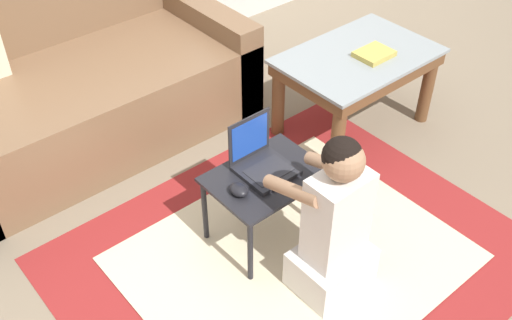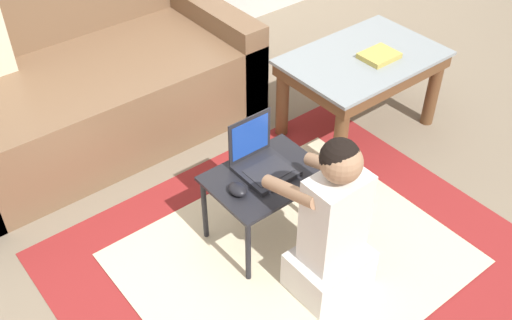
{
  "view_description": "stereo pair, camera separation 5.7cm",
  "coord_description": "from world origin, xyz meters",
  "px_view_note": "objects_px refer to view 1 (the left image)",
  "views": [
    {
      "loc": [
        -1.23,
        -1.44,
        2.03
      ],
      "look_at": [
        0.01,
        0.03,
        0.42
      ],
      "focal_mm": 42.0,
      "sensor_mm": 36.0,
      "label": 1
    },
    {
      "loc": [
        -1.19,
        -1.48,
        2.03
      ],
      "look_at": [
        0.01,
        0.03,
        0.42
      ],
      "focal_mm": 42.0,
      "sensor_mm": 36.0,
      "label": 2
    }
  ],
  "objects_px": {
    "coffee_table": "(357,68)",
    "book_on_table": "(374,54)",
    "computer_mouse": "(239,190)",
    "person_seated": "(334,226)",
    "laptop_desk": "(266,184)",
    "laptop": "(262,162)",
    "couch": "(77,83)"
  },
  "relations": [
    {
      "from": "coffee_table",
      "to": "book_on_table",
      "type": "bearing_deg",
      "value": -54.96
    },
    {
      "from": "computer_mouse",
      "to": "person_seated",
      "type": "bearing_deg",
      "value": -63.09
    },
    {
      "from": "coffee_table",
      "to": "person_seated",
      "type": "bearing_deg",
      "value": -141.86
    },
    {
      "from": "laptop_desk",
      "to": "laptop",
      "type": "distance_m",
      "value": 0.1
    },
    {
      "from": "laptop_desk",
      "to": "computer_mouse",
      "type": "relative_size",
      "value": 5.4
    },
    {
      "from": "couch",
      "to": "laptop",
      "type": "height_order",
      "value": "couch"
    },
    {
      "from": "computer_mouse",
      "to": "book_on_table",
      "type": "bearing_deg",
      "value": 13.75
    },
    {
      "from": "laptop",
      "to": "computer_mouse",
      "type": "xyz_separation_m",
      "value": [
        -0.17,
        -0.06,
        -0.02
      ]
    },
    {
      "from": "laptop_desk",
      "to": "book_on_table",
      "type": "relative_size",
      "value": 2.6
    },
    {
      "from": "couch",
      "to": "laptop",
      "type": "distance_m",
      "value": 1.26
    },
    {
      "from": "person_seated",
      "to": "computer_mouse",
      "type": "bearing_deg",
      "value": 116.91
    },
    {
      "from": "laptop",
      "to": "couch",
      "type": "bearing_deg",
      "value": 101.41
    },
    {
      "from": "laptop",
      "to": "computer_mouse",
      "type": "height_order",
      "value": "laptop"
    },
    {
      "from": "couch",
      "to": "laptop_desk",
      "type": "bearing_deg",
      "value": -79.49
    },
    {
      "from": "person_seated",
      "to": "couch",
      "type": "bearing_deg",
      "value": 99.01
    },
    {
      "from": "coffee_table",
      "to": "laptop",
      "type": "bearing_deg",
      "value": -162.78
    },
    {
      "from": "laptop_desk",
      "to": "coffee_table",
      "type": "bearing_deg",
      "value": 19.47
    },
    {
      "from": "laptop",
      "to": "book_on_table",
      "type": "relative_size",
      "value": 1.22
    },
    {
      "from": "coffee_table",
      "to": "computer_mouse",
      "type": "distance_m",
      "value": 1.13
    },
    {
      "from": "couch",
      "to": "laptop_desk",
      "type": "relative_size",
      "value": 3.52
    },
    {
      "from": "computer_mouse",
      "to": "person_seated",
      "type": "relative_size",
      "value": 0.12
    },
    {
      "from": "couch",
      "to": "computer_mouse",
      "type": "distance_m",
      "value": 1.29
    },
    {
      "from": "couch",
      "to": "laptop_desk",
      "type": "distance_m",
      "value": 1.3
    },
    {
      "from": "person_seated",
      "to": "book_on_table",
      "type": "bearing_deg",
      "value": 34.24
    },
    {
      "from": "book_on_table",
      "to": "coffee_table",
      "type": "bearing_deg",
      "value": 125.04
    },
    {
      "from": "laptop",
      "to": "person_seated",
      "type": "relative_size",
      "value": 0.3
    },
    {
      "from": "couch",
      "to": "laptop",
      "type": "relative_size",
      "value": 7.5
    },
    {
      "from": "computer_mouse",
      "to": "person_seated",
      "type": "distance_m",
      "value": 0.41
    },
    {
      "from": "laptop",
      "to": "book_on_table",
      "type": "bearing_deg",
      "value": 12.89
    },
    {
      "from": "coffee_table",
      "to": "person_seated",
      "type": "height_order",
      "value": "person_seated"
    },
    {
      "from": "coffee_table",
      "to": "book_on_table",
      "type": "height_order",
      "value": "book_on_table"
    },
    {
      "from": "laptop_desk",
      "to": "computer_mouse",
      "type": "height_order",
      "value": "computer_mouse"
    }
  ]
}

